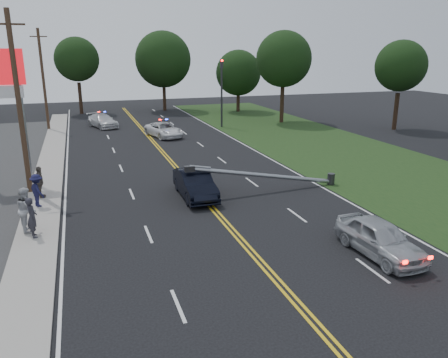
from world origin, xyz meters
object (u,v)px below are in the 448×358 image
object	(u,v)px
bystander_b	(27,209)
bystander_d	(40,182)
bystander_c	(37,190)
utility_pole_far	(43,80)
bystander_a	(32,217)
crashed_sedan	(195,184)
emergency_a	(164,130)
emergency_b	(103,121)
fallen_streetlight	(273,176)
waiting_sedan	(380,238)
utility_pole_mid	(19,104)
traffic_signal	(222,87)

from	to	relation	value
bystander_b	bystander_d	bearing A→B (deg)	-12.29
bystander_c	utility_pole_far	bearing A→B (deg)	-28.17
utility_pole_far	bystander_a	world-z (taller)	utility_pole_far
crashed_sedan	bystander_a	world-z (taller)	bystander_a
emergency_a	emergency_b	xyz separation A→B (m)	(-5.17, 7.38, 0.03)
bystander_b	bystander_d	distance (m)	4.76
fallen_streetlight	bystander_c	bearing A→B (deg)	174.80
waiting_sedan	utility_pole_mid	bearing A→B (deg)	134.78
bystander_c	bystander_d	size ratio (longest dim) A/B	0.98
fallen_streetlight	emergency_b	xyz separation A→B (m)	(-7.99, 25.90, -0.23)
emergency_a	emergency_b	bearing A→B (deg)	109.56
bystander_d	bystander_c	bearing A→B (deg)	179.59
emergency_a	emergency_b	world-z (taller)	emergency_b
emergency_a	waiting_sedan	bearing A→B (deg)	-98.45
bystander_a	bystander_c	size ratio (longest dim) A/B	1.04
traffic_signal	bystander_b	world-z (taller)	traffic_signal
waiting_sedan	emergency_b	bearing A→B (deg)	101.46
utility_pole_far	emergency_b	world-z (taller)	utility_pole_far
waiting_sedan	bystander_a	world-z (taller)	bystander_a
traffic_signal	waiting_sedan	distance (m)	31.36
crashed_sedan	emergency_b	size ratio (longest dim) A/B	0.97
emergency_b	utility_pole_mid	bearing A→B (deg)	-123.19
emergency_a	bystander_d	size ratio (longest dim) A/B	2.72
fallen_streetlight	bystander_c	world-z (taller)	fallen_streetlight
waiting_sedan	bystander_b	world-z (taller)	bystander_b
fallen_streetlight	bystander_a	size ratio (longest dim) A/B	5.23
utility_pole_far	emergency_a	world-z (taller)	utility_pole_far
bystander_b	bystander_c	xyz separation A→B (m)	(0.20, 3.28, -0.14)
emergency_a	bystander_c	bearing A→B (deg)	-135.20
fallen_streetlight	emergency_b	world-z (taller)	fallen_streetlight
traffic_signal	emergency_b	size ratio (longest dim) A/B	1.48
fallen_streetlight	crashed_sedan	bearing A→B (deg)	175.37
waiting_sedan	bystander_c	xyz separation A→B (m)	(-13.30, 10.12, 0.25)
traffic_signal	bystander_c	xyz separation A→B (m)	(-16.85, -20.84, -3.23)
bystander_b	bystander_d	size ratio (longest dim) A/B	1.14
utility_pole_mid	crashed_sedan	distance (m)	10.48
fallen_streetlight	bystander_b	bearing A→B (deg)	-170.69
utility_pole_far	bystander_c	size ratio (longest dim) A/B	5.83
traffic_signal	emergency_a	xyz separation A→B (m)	(-6.93, -3.47, -3.54)
fallen_streetlight	waiting_sedan	xyz separation A→B (m)	(0.56, -8.96, -0.20)
emergency_b	bystander_b	bearing A→B (deg)	-119.37
fallen_streetlight	utility_pole_far	world-z (taller)	utility_pole_far
traffic_signal	crashed_sedan	xyz separation A→B (m)	(-8.67, -21.63, -3.44)
bystander_a	bystander_c	distance (m)	4.12
crashed_sedan	emergency_b	distance (m)	25.76
bystander_b	bystander_c	bearing A→B (deg)	-12.95
bystander_a	bystander_d	size ratio (longest dim) A/B	1.02
bystander_a	bystander_d	distance (m)	5.58
crashed_sedan	bystander_c	world-z (taller)	bystander_c
emergency_a	bystander_c	distance (m)	20.00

